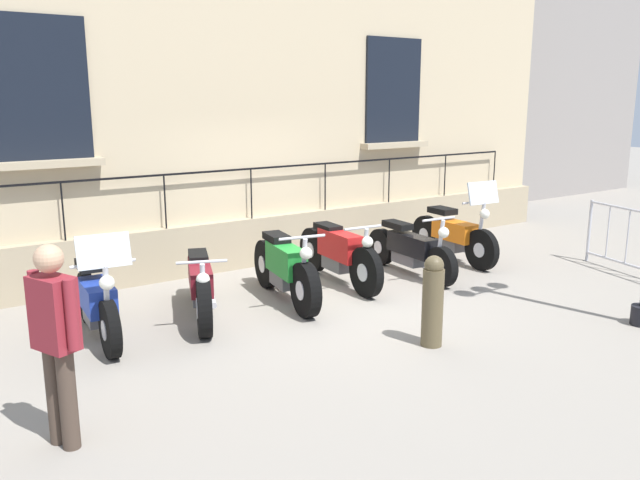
% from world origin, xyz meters
% --- Properties ---
extents(ground_plane, '(60.00, 60.00, 0.00)m').
position_xyz_m(ground_plane, '(0.00, 0.00, 0.00)').
color(ground_plane, gray).
extents(building_facade, '(0.82, 13.89, 7.63)m').
position_xyz_m(building_facade, '(-2.51, 0.00, 3.69)').
color(building_facade, '#C6B28E').
rests_on(building_facade, ground_plane).
extents(motorcycle_blue, '(1.93, 0.67, 1.35)m').
position_xyz_m(motorcycle_blue, '(-0.22, -3.05, 0.43)').
color(motorcycle_blue, black).
rests_on(motorcycle_blue, ground_plane).
extents(motorcycle_maroon, '(2.07, 0.98, 0.89)m').
position_xyz_m(motorcycle_maroon, '(-0.28, -1.75, 0.41)').
color(motorcycle_maroon, black).
rests_on(motorcycle_maroon, ground_plane).
extents(motorcycle_green, '(2.14, 0.72, 1.03)m').
position_xyz_m(motorcycle_green, '(-0.22, -0.53, 0.45)').
color(motorcycle_green, black).
rests_on(motorcycle_green, ground_plane).
extents(motorcycle_red, '(2.25, 0.61, 0.99)m').
position_xyz_m(motorcycle_red, '(-0.49, 0.57, 0.46)').
color(motorcycle_red, black).
rests_on(motorcycle_red, ground_plane).
extents(motorcycle_black, '(2.12, 0.59, 1.02)m').
position_xyz_m(motorcycle_black, '(-0.23, 1.77, 0.40)').
color(motorcycle_black, black).
rests_on(motorcycle_black, ground_plane).
extents(motorcycle_orange, '(2.06, 0.73, 1.43)m').
position_xyz_m(motorcycle_orange, '(-0.46, 2.97, 0.46)').
color(motorcycle_orange, black).
rests_on(motorcycle_orange, ground_plane).
extents(crowd_barrier, '(2.04, 0.55, 1.05)m').
position_xyz_m(crowd_barrier, '(1.81, 4.62, 0.56)').
color(crowd_barrier, '#B7B7BF').
rests_on(crowd_barrier, ground_plane).
extents(bollard, '(0.24, 0.24, 1.04)m').
position_xyz_m(bollard, '(2.10, -0.03, 0.52)').
color(bollard, brown).
rests_on(bollard, ground_plane).
extents(pedestrian_standing, '(0.50, 0.34, 1.66)m').
position_xyz_m(pedestrian_standing, '(1.98, -3.96, 0.94)').
color(pedestrian_standing, '#47382D').
rests_on(pedestrian_standing, ground_plane).
extents(distant_building, '(3.48, 5.01, 9.52)m').
position_xyz_m(distant_building, '(-5.61, 11.55, 4.76)').
color(distant_building, gray).
rests_on(distant_building, ground_plane).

